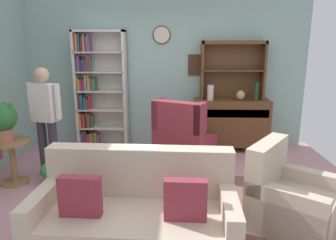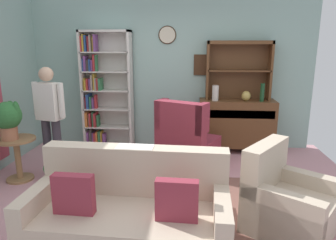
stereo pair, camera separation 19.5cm
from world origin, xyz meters
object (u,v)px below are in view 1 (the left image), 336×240
plant_stand (13,157)px  coffee_table (165,179)px  bookshelf (97,92)px  person_reading (45,115)px  vase_tall (210,93)px  vase_round (241,95)px  potted_plant_small (48,172)px  sideboard (231,122)px  potted_plant_large (3,119)px  bottle_wine (256,92)px  armchair_floral (288,200)px  wingback_chair (183,142)px  book_stack (154,171)px  couch_floral (136,217)px  sideboard_hutch (233,62)px

plant_stand → coffee_table: 2.16m
bookshelf → person_reading: 1.38m
vase_tall → person_reading: 2.67m
vase_round → potted_plant_small: vase_round is taller
sideboard → potted_plant_large: bearing=-154.7°
vase_tall → vase_round: 0.52m
bottle_wine → vase_round: bearing=175.1°
potted_plant_small → person_reading: 0.79m
armchair_floral → potted_plant_small: 3.07m
wingback_chair → book_stack: wingback_chair is taller
vase_tall → book_stack: size_ratio=1.31×
plant_stand → person_reading: (0.39, 0.27, 0.53)m
armchair_floral → bookshelf: bearing=136.1°
couch_floral → person_reading: 2.25m
bottle_wine → book_stack: size_ratio=1.53×
bookshelf → plant_stand: 1.88m
potted_plant_small → book_stack: size_ratio=1.43×
plant_stand → potted_plant_large: potted_plant_large is taller
sideboard_hutch → vase_tall: sideboard_hutch is taller
sideboard_hutch → book_stack: bearing=-118.6°
sideboard_hutch → plant_stand: bearing=-153.2°
sideboard → potted_plant_large: size_ratio=2.51×
wingback_chair → potted_plant_small: 2.00m
bottle_wine → potted_plant_small: (-3.11, -1.40, -0.90)m
vase_tall → wingback_chair: 1.07m
coffee_table → sideboard_hutch: bearing=63.3°
sideboard → couch_floral: sideboard is taller
sideboard → person_reading: (-2.79, -1.23, 0.40)m
armchair_floral → coffee_table: 1.35m
bookshelf → wingback_chair: size_ratio=1.98×
bookshelf → person_reading: bearing=-106.7°
bookshelf → sideboard_hutch: 2.46m
bottle_wine → armchair_floral: (-0.19, -2.33, -0.78)m
person_reading → sideboard: bearing=23.8°
vase_round → plant_stand: vase_round is taller
plant_stand → sideboard_hutch: bearing=26.8°
sideboard_hutch → coffee_table: bearing=-116.7°
armchair_floral → potted_plant_large: bearing=165.4°
vase_round → potted_plant_small: bearing=-153.5°
bottle_wine → potted_plant_large: bottle_wine is taller
wingback_chair → coffee_table: 1.32m
couch_floral → coffee_table: (0.23, 0.76, 0.04)m
plant_stand → sideboard: bearing=25.2°
plant_stand → potted_plant_small: (0.46, 0.01, -0.21)m
vase_round → potted_plant_large: size_ratio=0.33×
armchair_floral → potted_plant_large: size_ratio=2.07×
potted_plant_large → book_stack: potted_plant_large is taller
sideboard → sideboard_hutch: (0.00, 0.11, 1.05)m
potted_plant_large → book_stack: 2.15m
vase_round → couch_floral: bearing=-117.7°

